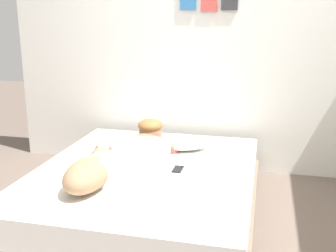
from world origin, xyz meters
TOP-DOWN VIEW (x-y plane):
  - ground_plane at (0.00, 0.00)m, footprint 11.62×11.62m
  - back_wall at (-0.00, 1.37)m, footprint 3.81×0.12m
  - bed at (-0.28, 0.25)m, footprint 1.60×1.93m
  - pillow at (-0.16, 0.77)m, footprint 0.52×0.32m
  - person_lying at (-0.35, 0.28)m, footprint 0.43×0.92m
  - dog at (-0.53, -0.16)m, footprint 0.26×0.57m
  - coffee_cup at (-0.17, 0.65)m, footprint 0.12×0.09m
  - cell_phone at (-0.05, 0.28)m, footprint 0.07×0.14m

SIDE VIEW (x-z plane):
  - ground_plane at x=0.00m, z-range 0.00..0.00m
  - bed at x=-0.28m, z-range 0.00..0.36m
  - cell_phone at x=-0.05m, z-range 0.36..0.37m
  - coffee_cup at x=-0.17m, z-range 0.36..0.43m
  - pillow at x=-0.16m, z-range 0.36..0.47m
  - dog at x=-0.53m, z-range 0.35..0.57m
  - person_lying at x=-0.35m, z-range 0.33..0.60m
  - back_wall at x=0.00m, z-range 0.00..2.50m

